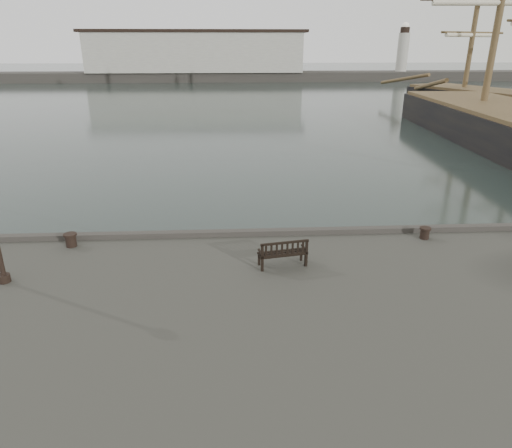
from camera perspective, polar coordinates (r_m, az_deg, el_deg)
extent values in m
plane|color=black|center=(16.42, 0.03, -6.19)|extent=(400.00, 400.00, 0.00)
cube|color=#383530|center=(106.72, -2.95, 17.94)|extent=(140.00, 8.00, 2.00)
cube|color=#B3B2A5|center=(106.77, -7.59, 20.48)|extent=(46.00, 9.00, 8.00)
cube|color=black|center=(106.79, -7.71, 22.78)|extent=(48.00, 9.50, 0.60)
cylinder|color=#B3B2A5|center=(113.38, 17.85, 19.75)|extent=(2.40, 2.40, 8.00)
sphere|color=silver|center=(113.43, 18.19, 22.46)|extent=(1.61, 1.61, 1.61)
cube|color=black|center=(13.36, 3.32, -3.68)|extent=(1.50, 0.74, 0.04)
cube|color=black|center=(13.09, 3.61, -3.21)|extent=(1.42, 0.31, 0.43)
cube|color=black|center=(13.45, 3.30, -4.44)|extent=(1.39, 0.66, 0.39)
cylinder|color=black|center=(15.83, -22.14, -1.86)|extent=(0.43, 0.43, 0.44)
cylinder|color=black|center=(16.28, 20.35, -1.06)|extent=(0.38, 0.38, 0.39)
cylinder|color=black|center=(14.34, -28.93, -5.95)|extent=(0.31, 0.31, 0.23)
cylinder|color=brown|center=(63.39, 25.94, 23.24)|extent=(0.58, 0.58, 18.37)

